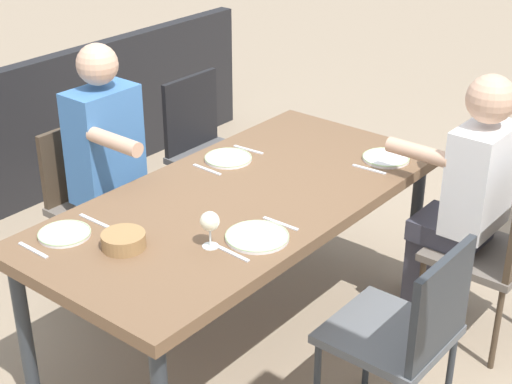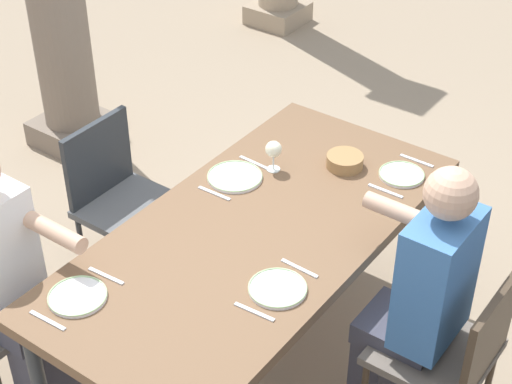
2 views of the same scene
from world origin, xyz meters
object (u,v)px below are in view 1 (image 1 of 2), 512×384
chair_mid_south (95,196)px  plate_3 (64,234)px  chair_west_south (207,144)px  plate_1 (228,158)px  diner_woman_green (115,173)px  plate_2 (257,237)px  diner_man_white (463,197)px  dining_table (241,208)px  wine_glass_2 (210,222)px  chair_west_north (500,246)px  bread_basket (124,241)px  chair_mid_north (407,330)px  plate_0 (386,158)px

chair_mid_south → plate_3: chair_mid_south is taller
chair_west_south → plate_1: (0.50, 0.60, 0.25)m
diner_woman_green → plate_1: bearing=129.0°
plate_2 → diner_man_white: bearing=158.2°
dining_table → diner_man_white: (-0.75, 0.69, -0.02)m
chair_mid_south → wine_glass_2: wine_glass_2 is taller
plate_3 → diner_woman_green: bearing=-146.8°
chair_west_north → plate_1: 1.31m
chair_west_north → bread_basket: size_ratio=5.21×
chair_west_south → plate_3: bearing=21.8°
plate_3 → plate_2: bearing=127.3°
plate_1 → bread_basket: 0.90m
chair_mid_north → dining_table: bearing=-95.9°
chair_west_north → diner_woman_green: diner_woman_green is taller
chair_west_north → bread_basket: bearing=-34.7°
dining_table → plate_2: size_ratio=7.79×
chair_west_north → diner_man_white: size_ratio=0.69×
chair_west_south → wine_glass_2: 1.63m
plate_1 → diner_woman_green: bearing=-51.0°
diner_woman_green → wine_glass_2: diner_woman_green is taller
chair_mid_south → plate_1: size_ratio=3.89×
chair_west_north → wine_glass_2: size_ratio=5.95×
chair_west_north → diner_woman_green: (0.84, -1.60, 0.20)m
diner_man_white → chair_west_south: bearing=-90.1°
plate_0 → plate_2: size_ratio=0.89×
chair_west_north → chair_west_south: 1.78m
chair_mid_south → plate_1: 0.73m
diner_woman_green → plate_1: (-0.34, 0.42, 0.08)m
bread_basket → diner_man_white: bearing=151.3°
chair_west_north → bread_basket: (1.37, -0.95, 0.30)m
plate_1 → wine_glass_2: (0.66, 0.48, 0.10)m
plate_1 → wine_glass_2: 0.82m
chair_west_north → plate_1: (0.50, -1.18, 0.28)m
plate_0 → plate_3: 1.55m
dining_table → plate_1: bearing=-130.6°
chair_mid_south → diner_man_white: 1.79m
bread_basket → chair_mid_north: bearing=119.3°
wine_glass_2 → chair_west_north: bearing=148.9°
chair_mid_north → plate_1: 1.25m
wine_glass_2 → plate_3: 0.59m
plate_2 → plate_3: same height
dining_table → chair_mid_south: (0.09, -0.89, -0.19)m
chair_mid_north → plate_0: bearing=-143.8°
chair_west_north → wine_glass_2: bearing=-31.1°
plate_3 → plate_0: bearing=157.3°
wine_glass_2 → plate_3: bearing=-59.3°
chair_west_south → bread_basket: size_ratio=5.38×
diner_man_white → plate_1: bearing=-63.1°
dining_table → chair_mid_north: 0.91m
diner_woman_green → plate_2: (0.16, 1.00, 0.08)m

